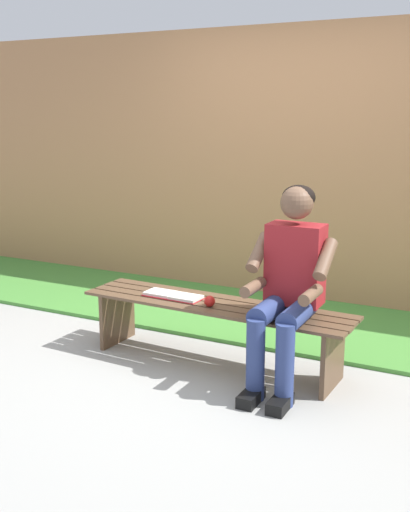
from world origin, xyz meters
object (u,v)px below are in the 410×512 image
bench_near (215,317)px  person_seated (289,280)px  apple (210,301)px  book_open (173,296)px

bench_near → person_seated: bearing=169.6°
apple → bench_near: bearing=-88.0°
person_seated → bench_near: bearing=-10.4°
person_seated → book_open: person_seated is taller
apple → book_open: bearing=-13.5°
bench_near → person_seated: 0.64m
person_seated → apple: size_ratio=16.88×
bench_near → apple: 0.16m
person_seated → book_open: bearing=-6.0°
bench_near → apple: (-0.00, 0.09, 0.13)m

